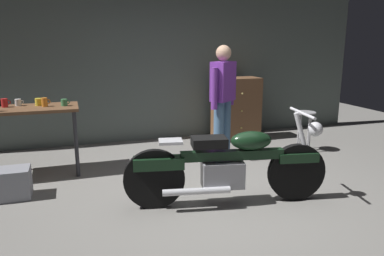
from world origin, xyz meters
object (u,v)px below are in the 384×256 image
person_standing (223,98)px  mug_orange_travel (45,102)px  mug_yellow_tall (39,102)px  motorcycle (229,164)px  storage_bin (10,184)px  mug_green_speckled (64,102)px  mug_white_ceramic (18,102)px  wooden_dresser (236,109)px  shop_stool (305,121)px  mug_red_diner (5,103)px

person_standing → mug_orange_travel: 2.42m
mug_yellow_tall → mug_orange_travel: (0.08, -0.11, 0.01)m
motorcycle → storage_bin: size_ratio=4.92×
person_standing → motorcycle: bearing=32.5°
mug_green_speckled → mug_white_ceramic: same height
storage_bin → mug_white_ceramic: (0.06, 0.91, 0.77)m
wooden_dresser → mug_yellow_tall: 3.30m
motorcycle → mug_white_ceramic: 2.89m
mug_green_speckled → mug_white_ceramic: size_ratio=1.03×
shop_stool → mug_white_ceramic: mug_white_ceramic is taller
person_standing → mug_green_speckled: bearing=-40.6°
motorcycle → mug_white_ceramic: size_ratio=19.91×
wooden_dresser → storage_bin: 3.87m
person_standing → mug_green_speckled: person_standing is taller
mug_yellow_tall → shop_stool: bearing=-4.3°
storage_bin → mug_yellow_tall: (0.31, 0.85, 0.78)m
person_standing → mug_yellow_tall: person_standing is taller
shop_stool → mug_red_diner: bearing=176.1°
mug_orange_travel → mug_green_speckled: mug_orange_travel is taller
wooden_dresser → mug_red_diner: wooden_dresser is taller
mug_orange_travel → mug_green_speckled: bearing=-5.6°
wooden_dresser → mug_yellow_tall: (-3.19, -0.76, 0.40)m
mug_green_speckled → person_standing: bearing=-3.4°
shop_stool → mug_red_diner: (-4.29, 0.29, 0.46)m
person_standing → shop_stool: bearing=141.3°
shop_stool → mug_yellow_tall: 3.93m
mug_yellow_tall → motorcycle: bearing=-41.9°
mug_yellow_tall → mug_green_speckled: 0.34m
mug_white_ceramic → mug_yellow_tall: bearing=-13.8°
shop_stool → mug_green_speckled: mug_green_speckled is taller
mug_yellow_tall → mug_orange_travel: size_ratio=1.05×
mug_red_diner → storage_bin: bearing=-84.2°
person_standing → storage_bin: person_standing is taller
mug_red_diner → motorcycle: bearing=-36.6°
mug_red_diner → mug_orange_travel: bearing=-12.2°
mug_green_speckled → storage_bin: bearing=-131.4°
mug_orange_travel → mug_white_ceramic: (-0.33, 0.17, -0.01)m
shop_stool → mug_white_ceramic: size_ratio=5.88×
wooden_dresser → mug_white_ceramic: 3.53m
person_standing → mug_green_speckled: 2.18m
shop_stool → mug_white_ceramic: bearing=175.1°
mug_orange_travel → mug_white_ceramic: size_ratio=1.04×
storage_bin → mug_orange_travel: (0.39, 0.74, 0.79)m
motorcycle → mug_green_speckled: motorcycle is taller
person_standing → mug_orange_travel: bearing=-40.9°
person_standing → mug_white_ceramic: person_standing is taller
wooden_dresser → mug_orange_travel: (-3.11, -0.87, 0.41)m
motorcycle → shop_stool: 2.43m
wooden_dresser → mug_green_speckled: (-2.87, -0.89, 0.39)m
motorcycle → storage_bin: bearing=168.9°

